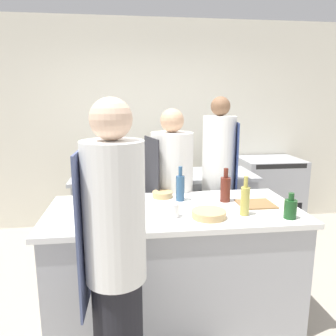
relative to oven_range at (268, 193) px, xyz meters
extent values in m
plane|color=#A89E8E|center=(-1.58, -1.74, -0.48)|extent=(16.00, 16.00, 0.00)
cube|color=silver|center=(-1.58, 0.39, 0.92)|extent=(8.00, 0.06, 2.80)
cube|color=#A8AAAF|center=(-1.58, -1.74, -0.04)|extent=(1.88, 0.88, 0.88)
cube|color=white|center=(-1.58, -1.74, 0.42)|extent=(1.96, 0.91, 0.04)
cube|color=#A8AAAF|center=(-1.52, -0.54, -0.04)|extent=(1.98, 0.66, 0.88)
cube|color=#A8AAAF|center=(-1.52, -0.54, 0.42)|extent=(2.07, 0.69, 0.04)
cube|color=#A8AAAF|center=(0.00, 0.00, 0.00)|extent=(0.80, 0.67, 0.96)
cube|color=black|center=(0.00, -0.33, -0.22)|extent=(0.64, 0.01, 0.34)
cube|color=black|center=(0.00, -0.33, 0.44)|extent=(0.68, 0.01, 0.06)
cylinder|color=white|center=(-2.01, -2.54, 0.70)|extent=(0.32, 0.32, 0.74)
cube|color=#4C567F|center=(-2.18, -2.53, 0.60)|extent=(0.02, 0.31, 0.85)
sphere|color=beige|center=(-2.01, -2.54, 1.18)|extent=(0.21, 0.21, 0.21)
cylinder|color=black|center=(-1.02, -1.01, -0.07)|extent=(0.28, 0.28, 0.82)
cylinder|color=white|center=(-1.02, -1.01, 0.73)|extent=(0.33, 0.33, 0.77)
cube|color=navy|center=(-0.85, -1.05, 0.61)|extent=(0.08, 0.31, 0.88)
sphere|color=brown|center=(-1.02, -1.01, 1.21)|extent=(0.19, 0.19, 0.19)
cylinder|color=black|center=(-1.52, -1.18, -0.10)|extent=(0.33, 0.33, 0.77)
cylinder|color=white|center=(-1.52, -1.18, 0.63)|extent=(0.39, 0.39, 0.68)
cube|color=#2D2D33|center=(-1.71, -1.23, 0.53)|extent=(0.11, 0.36, 0.80)
sphere|color=tan|center=(-1.52, -1.18, 1.08)|extent=(0.22, 0.22, 0.22)
cylinder|color=#5B2319|center=(-1.13, -1.62, 0.54)|extent=(0.08, 0.08, 0.20)
cylinder|color=#5B2319|center=(-1.13, -1.62, 0.68)|extent=(0.04, 0.04, 0.08)
cylinder|color=#2D5175|center=(-1.50, -1.55, 0.54)|extent=(0.07, 0.07, 0.21)
cylinder|color=#2D5175|center=(-1.50, -1.55, 0.69)|extent=(0.03, 0.03, 0.08)
cylinder|color=black|center=(-2.22, -1.67, 0.51)|extent=(0.08, 0.08, 0.15)
cylinder|color=black|center=(-2.22, -1.67, 0.61)|extent=(0.04, 0.04, 0.06)
cylinder|color=#B2A84C|center=(-1.09, -1.96, 0.54)|extent=(0.07, 0.07, 0.21)
cylinder|color=#B2A84C|center=(-1.09, -1.96, 0.69)|extent=(0.03, 0.03, 0.08)
cylinder|color=#19471E|center=(-0.79, -2.06, 0.50)|extent=(0.09, 0.09, 0.14)
cylinder|color=#19471E|center=(-0.79, -2.06, 0.60)|extent=(0.04, 0.04, 0.05)
cylinder|color=silver|center=(-2.15, -1.38, 0.54)|extent=(0.06, 0.06, 0.22)
cylinder|color=silver|center=(-2.15, -1.38, 0.70)|extent=(0.03, 0.03, 0.08)
cylinder|color=tan|center=(-1.64, -1.44, 0.46)|extent=(0.18, 0.18, 0.05)
cylinder|color=tan|center=(-1.36, -1.98, 0.46)|extent=(0.25, 0.25, 0.05)
cylinder|color=white|center=(-1.62, -1.93, 0.49)|extent=(0.10, 0.10, 0.10)
cube|color=olive|center=(-0.91, -1.74, 0.44)|extent=(0.28, 0.25, 0.01)
camera|label=1|loc=(-1.94, -4.16, 1.27)|focal=35.00mm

